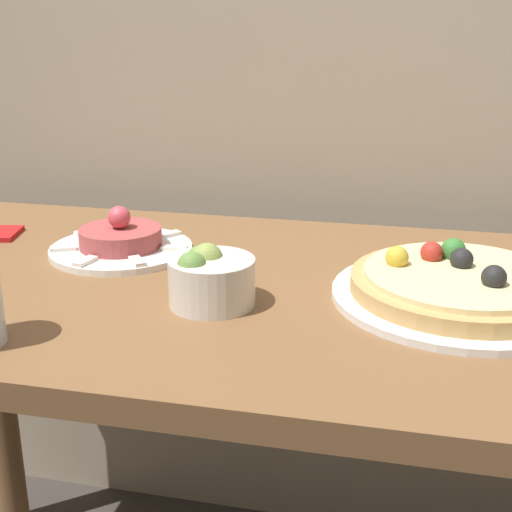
% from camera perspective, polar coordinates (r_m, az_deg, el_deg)
% --- Properties ---
extents(dining_table, '(1.22, 0.65, 0.73)m').
position_cam_1_polar(dining_table, '(1.04, -3.17, -7.78)').
color(dining_table, brown).
rests_on(dining_table, ground_plane).
extents(pizza_plate, '(0.33, 0.33, 0.07)m').
position_cam_1_polar(pizza_plate, '(0.96, 16.06, -2.33)').
color(pizza_plate, white).
rests_on(pizza_plate, dining_table).
extents(tartare_plate, '(0.22, 0.22, 0.07)m').
position_cam_1_polar(tartare_plate, '(1.13, -10.76, 1.08)').
color(tartare_plate, white).
rests_on(tartare_plate, dining_table).
extents(small_bowl, '(0.11, 0.11, 0.08)m').
position_cam_1_polar(small_bowl, '(0.91, -3.72, -1.73)').
color(small_bowl, silver).
rests_on(small_bowl, dining_table).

